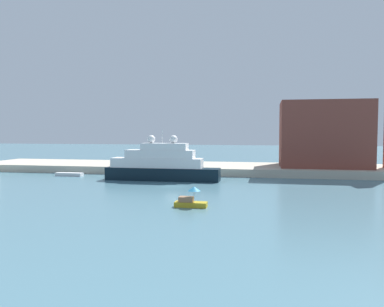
{
  "coord_description": "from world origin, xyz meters",
  "views": [
    {
      "loc": [
        16.14,
        -65.16,
        9.85
      ],
      "look_at": [
        2.39,
        6.0,
        5.55
      ],
      "focal_mm": 35.8,
      "sensor_mm": 36.0,
      "label": 1
    }
  ],
  "objects_px": {
    "work_barge": "(69,174)",
    "mooring_bollard": "(185,166)",
    "parked_car": "(120,162)",
    "large_yacht": "(161,165)",
    "small_motorboat": "(191,200)",
    "person_figure": "(134,162)",
    "harbor_building": "(323,134)"
  },
  "relations": [
    {
      "from": "large_yacht",
      "to": "work_barge",
      "type": "relative_size",
      "value": 3.8
    },
    {
      "from": "large_yacht",
      "to": "harbor_building",
      "type": "xyz_separation_m",
      "value": [
        33.39,
        18.17,
        6.07
      ]
    },
    {
      "from": "work_barge",
      "to": "person_figure",
      "type": "bearing_deg",
      "value": 40.36
    },
    {
      "from": "large_yacht",
      "to": "person_figure",
      "type": "bearing_deg",
      "value": 128.26
    },
    {
      "from": "large_yacht",
      "to": "small_motorboat",
      "type": "relative_size",
      "value": 5.47
    },
    {
      "from": "parked_car",
      "to": "person_figure",
      "type": "xyz_separation_m",
      "value": [
        3.82,
        -0.57,
        0.25
      ]
    },
    {
      "from": "work_barge",
      "to": "person_figure",
      "type": "distance_m",
      "value": 15.15
    },
    {
      "from": "mooring_bollard",
      "to": "large_yacht",
      "type": "bearing_deg",
      "value": -109.88
    },
    {
      "from": "parked_car",
      "to": "mooring_bollard",
      "type": "relative_size",
      "value": 5.41
    },
    {
      "from": "work_barge",
      "to": "parked_car",
      "type": "distance_m",
      "value": 12.93
    },
    {
      "from": "parked_car",
      "to": "mooring_bollard",
      "type": "height_order",
      "value": "parked_car"
    },
    {
      "from": "large_yacht",
      "to": "mooring_bollard",
      "type": "distance_m",
      "value": 9.31
    },
    {
      "from": "small_motorboat",
      "to": "harbor_building",
      "type": "distance_m",
      "value": 49.46
    },
    {
      "from": "person_figure",
      "to": "mooring_bollard",
      "type": "xyz_separation_m",
      "value": [
        13.31,
        -4.18,
        -0.47
      ]
    },
    {
      "from": "parked_car",
      "to": "person_figure",
      "type": "height_order",
      "value": "person_figure"
    },
    {
      "from": "large_yacht",
      "to": "mooring_bollard",
      "type": "xyz_separation_m",
      "value": [
        3.15,
        8.71,
        -0.96
      ]
    },
    {
      "from": "small_motorboat",
      "to": "work_barge",
      "type": "xyz_separation_m",
      "value": [
        -32.62,
        28.36,
        -0.55
      ]
    },
    {
      "from": "person_figure",
      "to": "parked_car",
      "type": "bearing_deg",
      "value": 171.57
    },
    {
      "from": "work_barge",
      "to": "person_figure",
      "type": "relative_size",
      "value": 3.4
    },
    {
      "from": "large_yacht",
      "to": "work_barge",
      "type": "distance_m",
      "value": 21.98
    },
    {
      "from": "harbor_building",
      "to": "work_barge",
      "type": "bearing_deg",
      "value": -164.75
    },
    {
      "from": "work_barge",
      "to": "mooring_bollard",
      "type": "bearing_deg",
      "value": 12.61
    },
    {
      "from": "large_yacht",
      "to": "work_barge",
      "type": "bearing_deg",
      "value": 171.63
    },
    {
      "from": "small_motorboat",
      "to": "mooring_bollard",
      "type": "xyz_separation_m",
      "value": [
        -7.88,
        33.89,
        1.15
      ]
    },
    {
      "from": "parked_car",
      "to": "mooring_bollard",
      "type": "distance_m",
      "value": 17.77
    },
    {
      "from": "large_yacht",
      "to": "mooring_bollard",
      "type": "bearing_deg",
      "value": 70.12
    },
    {
      "from": "small_motorboat",
      "to": "harbor_building",
      "type": "xyz_separation_m",
      "value": [
        22.36,
        43.35,
        8.19
      ]
    },
    {
      "from": "small_motorboat",
      "to": "harbor_building",
      "type": "bearing_deg",
      "value": 62.71
    },
    {
      "from": "large_yacht",
      "to": "work_barge",
      "type": "height_order",
      "value": "large_yacht"
    },
    {
      "from": "large_yacht",
      "to": "harbor_building",
      "type": "relative_size",
      "value": 1.19
    },
    {
      "from": "large_yacht",
      "to": "harbor_building",
      "type": "distance_m",
      "value": 38.49
    },
    {
      "from": "parked_car",
      "to": "mooring_bollard",
      "type": "xyz_separation_m",
      "value": [
        17.13,
        -4.74,
        -0.22
      ]
    }
  ]
}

